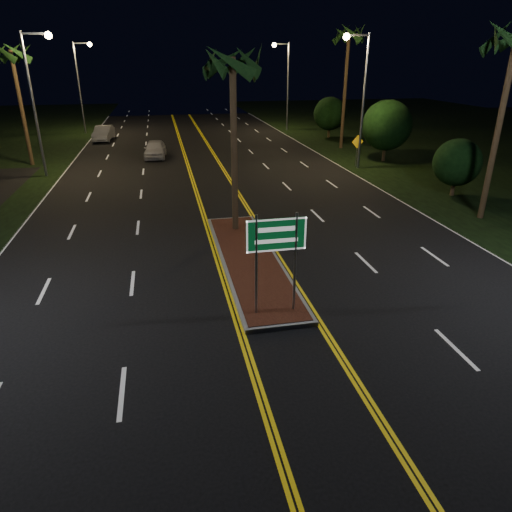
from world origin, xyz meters
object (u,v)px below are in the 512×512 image
object	(u,v)px
car_far	(103,132)
streetlight_right_mid	(360,87)
streetlight_left_mid	(37,89)
palm_median	(232,63)
shrub_near	(457,163)
shrub_mid	(387,125)
car_near	(155,148)
palm_right_far	(349,36)
warning_sign	(357,146)
streetlight_right_far	(285,76)
streetlight_left_far	(82,77)
palm_left_far	(11,54)
shrub_far	(330,114)
median_island	(250,260)
highway_sign	(276,244)

from	to	relation	value
car_far	streetlight_right_mid	bearing A→B (deg)	-35.51
streetlight_left_mid	palm_median	bearing A→B (deg)	-51.83
shrub_near	shrub_mid	bearing A→B (deg)	87.14
car_far	car_near	bearing A→B (deg)	-57.50
palm_median	palm_right_far	distance (m)	23.40
warning_sign	car_far	bearing A→B (deg)	129.28
streetlight_right_mid	car_far	size ratio (longest dim) A/B	1.84
streetlight_right_far	streetlight_left_far	bearing A→B (deg)	174.62
streetlight_left_mid	palm_left_far	xyz separation A→B (m)	(-2.19, 4.00, 2.09)
streetlight_right_mid	shrub_near	size ratio (longest dim) A/B	2.73
streetlight_right_far	shrub_far	bearing A→B (deg)	-62.02
car_far	warning_sign	distance (m)	25.39
palm_left_far	warning_sign	distance (m)	25.28
median_island	streetlight_right_far	world-z (taller)	streetlight_right_far
warning_sign	shrub_far	bearing A→B (deg)	67.17
palm_left_far	shrub_near	size ratio (longest dim) A/B	2.67
median_island	palm_left_far	bearing A→B (deg)	121.36
streetlight_right_mid	shrub_mid	world-z (taller)	streetlight_right_mid
shrub_mid	streetlight_left_far	bearing A→B (deg)	140.90
median_island	streetlight_right_far	bearing A→B (deg)	73.13
palm_right_far	shrub_near	bearing A→B (deg)	-87.49
shrub_near	warning_sign	xyz separation A→B (m)	(-2.42, 8.58, -0.47)
streetlight_left_mid	palm_left_far	bearing A→B (deg)	118.67
palm_median	palm_left_far	bearing A→B (deg)	126.18
median_island	shrub_mid	bearing A→B (deg)	50.53
streetlight_right_far	palm_median	bearing A→B (deg)	-108.62
median_island	streetlight_left_mid	bearing A→B (deg)	121.98
shrub_mid	car_near	size ratio (longest dim) A/B	0.95
streetlight_left_mid	streetlight_left_far	bearing A→B (deg)	90.00
highway_sign	car_far	distance (m)	36.91
streetlight_right_far	palm_right_far	size ratio (longest dim) A/B	0.87
shrub_near	car_far	distance (m)	33.11
palm_left_far	shrub_mid	bearing A→B (deg)	-8.49
palm_right_far	warning_sign	bearing A→B (deg)	-103.04
streetlight_left_mid	car_near	size ratio (longest dim) A/B	1.85
highway_sign	warning_sign	distance (m)	22.70
median_island	palm_left_far	world-z (taller)	palm_left_far
streetlight_left_far	streetlight_right_far	size ratio (longest dim) A/B	1.00
streetlight_right_far	shrub_far	distance (m)	7.56
median_island	warning_sign	distance (m)	19.17
streetlight_right_far	warning_sign	bearing A→B (deg)	-88.62
streetlight_right_mid	warning_sign	distance (m)	4.24
palm_left_far	car_far	size ratio (longest dim) A/B	1.80
palm_median	shrub_near	distance (m)	14.93
median_island	shrub_mid	distance (m)	22.18
streetlight_left_far	streetlight_left_mid	bearing A→B (deg)	-90.00
palm_median	palm_left_far	xyz separation A→B (m)	(-12.80, 17.50, 0.47)
palm_right_far	median_island	bearing A→B (deg)	-119.10
palm_left_far	car_far	world-z (taller)	palm_left_far
shrub_far	palm_right_far	bearing A→B (deg)	-99.46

